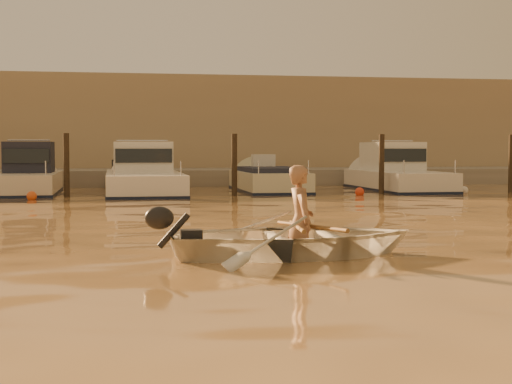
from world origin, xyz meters
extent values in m
plane|color=#8F5F39|center=(0.00, 0.00, 0.00)|extent=(160.00, 160.00, 0.00)
imported|color=silver|center=(-1.54, -0.38, 0.25)|extent=(3.63, 2.64, 0.74)
imported|color=#99694C|center=(-1.44, -0.38, 0.50)|extent=(0.40, 0.59, 1.60)
cylinder|color=brown|center=(-1.29, -0.38, 0.42)|extent=(0.55, 2.06, 0.13)
cylinder|color=brown|center=(-1.49, -0.38, 0.42)|extent=(0.37, 2.09, 0.13)
cylinder|color=#2D2319|center=(-5.50, 13.80, 0.90)|extent=(0.18, 0.18, 2.20)
cylinder|color=#2D2319|center=(-0.20, 13.80, 0.90)|extent=(0.18, 0.18, 2.20)
cylinder|color=#2D2319|center=(4.80, 13.80, 0.90)|extent=(0.18, 0.18, 2.20)
cylinder|color=#2D2319|center=(9.50, 13.80, 0.90)|extent=(0.18, 0.18, 2.20)
sphere|color=#EC571B|center=(-6.47, 12.89, 0.10)|extent=(0.30, 0.30, 0.30)
sphere|color=white|center=(-2.54, 12.84, 0.10)|extent=(0.30, 0.30, 0.30)
sphere|color=red|center=(3.86, 13.24, 0.10)|extent=(0.30, 0.30, 0.30)
sphere|color=silver|center=(7.59, 13.43, 0.10)|extent=(0.30, 0.30, 0.30)
cube|color=gray|center=(0.00, 21.50, 0.15)|extent=(52.00, 4.00, 1.00)
cube|color=#9E8466|center=(0.00, 27.00, 2.40)|extent=(46.00, 7.00, 4.80)
camera|label=1|loc=(-4.09, -11.29, 1.56)|focal=55.00mm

